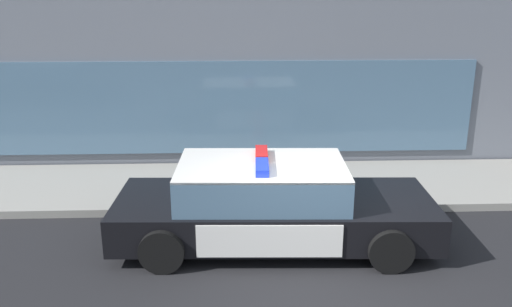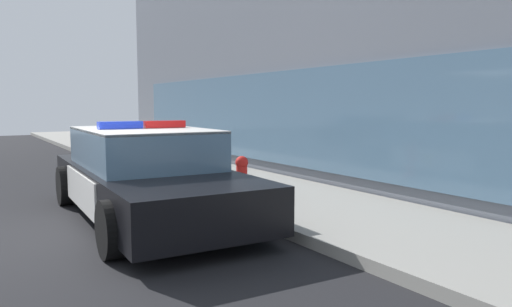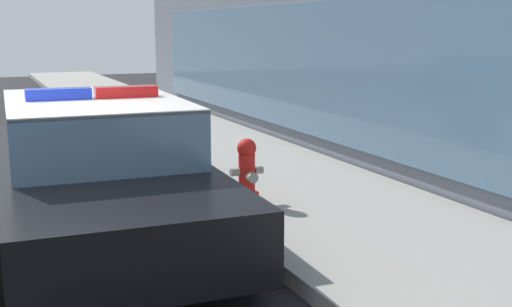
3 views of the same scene
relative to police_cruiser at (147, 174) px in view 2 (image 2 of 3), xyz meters
name	(u,v)px [view 2 (image 2 of 3)]	position (x,y,z in m)	size (l,w,h in m)	color
ground	(78,239)	(0.68, -1.18, -0.68)	(48.00, 48.00, 0.00)	black
sidewalk	(301,203)	(0.68, 2.47, -0.61)	(48.00, 2.69, 0.15)	gray
police_cruiser	(147,174)	(0.00, 0.00, 0.00)	(5.20, 2.29, 1.49)	black
fire_hydrant	(242,178)	(0.09, 1.65, -0.18)	(0.34, 0.39, 0.73)	red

